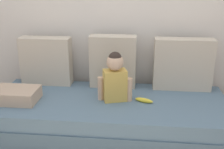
# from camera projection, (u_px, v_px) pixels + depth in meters

# --- Properties ---
(ground_plane) EXTENTS (12.00, 12.00, 0.00)m
(ground_plane) POSITION_uv_depth(u_px,v_px,m) (109.00, 135.00, 2.69)
(ground_plane) COLOR brown
(couch) EXTENTS (2.25, 0.89, 0.38)m
(couch) POSITION_uv_depth(u_px,v_px,m) (109.00, 118.00, 2.62)
(couch) COLOR #495F70
(couch) RESTS_ON ground
(throw_pillow_left) EXTENTS (0.52, 0.16, 0.50)m
(throw_pillow_left) POSITION_uv_depth(u_px,v_px,m) (46.00, 61.00, 2.86)
(throw_pillow_left) COLOR #C1B29E
(throw_pillow_left) RESTS_ON couch
(throw_pillow_center) EXTENTS (0.46, 0.16, 0.53)m
(throw_pillow_center) POSITION_uv_depth(u_px,v_px,m) (113.00, 62.00, 2.79)
(throw_pillow_center) COLOR #C1B29E
(throw_pillow_center) RESTS_ON couch
(throw_pillow_right) EXTENTS (0.57, 0.16, 0.51)m
(throw_pillow_right) POSITION_uv_depth(u_px,v_px,m) (183.00, 64.00, 2.72)
(throw_pillow_right) COLOR #C1B29E
(throw_pillow_right) RESTS_ON couch
(toddler) EXTENTS (0.32, 0.18, 0.46)m
(toddler) POSITION_uv_depth(u_px,v_px,m) (115.00, 77.00, 2.48)
(toddler) COLOR gold
(toddler) RESTS_ON couch
(banana) EXTENTS (0.17, 0.10, 0.04)m
(banana) POSITION_uv_depth(u_px,v_px,m) (144.00, 100.00, 2.50)
(banana) COLOR yellow
(banana) RESTS_ON couch
(folded_blanket) EXTENTS (0.40, 0.28, 0.12)m
(folded_blanket) POSITION_uv_depth(u_px,v_px,m) (16.00, 95.00, 2.51)
(folded_blanket) COLOR tan
(folded_blanket) RESTS_ON couch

